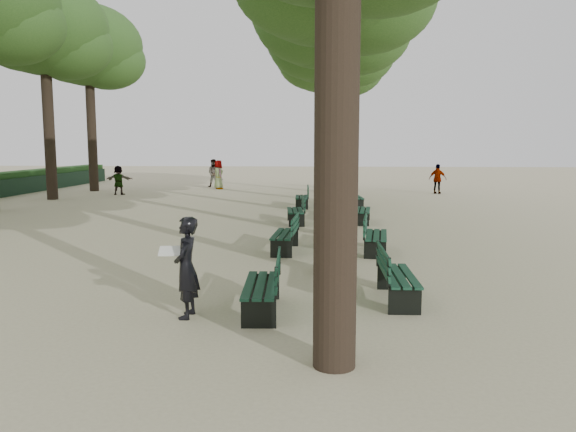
{
  "coord_description": "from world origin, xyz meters",
  "views": [
    {
      "loc": [
        1.38,
        -8.58,
        2.69
      ],
      "look_at": [
        0.6,
        3.0,
        1.2
      ],
      "focal_mm": 35.0,
      "sensor_mm": 36.0,
      "label": 1
    }
  ],
  "objects": [
    {
      "name": "pedestrian_e",
      "position": [
        -9.69,
        20.75,
        0.78
      ],
      "size": [
        1.46,
        0.34,
        1.57
      ],
      "primitive_type": "imported",
      "rotation": [
        0.0,
        0.0,
        3.12
      ],
      "color": "#262628",
      "rests_on": "ground"
    },
    {
      "name": "bench_right_2",
      "position": [
        2.63,
        10.65,
        0.27
      ],
      "size": [
        0.73,
        1.84,
        0.92
      ],
      "color": "black",
      "rests_on": "ground"
    },
    {
      "name": "bench_right_3",
      "position": [
        2.63,
        15.4,
        0.27
      ],
      "size": [
        0.73,
        1.84,
        0.92
      ],
      "color": "black",
      "rests_on": "ground"
    },
    {
      "name": "bench_left_1",
      "position": [
        0.37,
        5.29,
        0.27
      ],
      "size": [
        0.65,
        1.82,
        0.92
      ],
      "color": "black",
      "rests_on": "ground"
    },
    {
      "name": "bench_right_0",
      "position": [
        2.63,
        0.94,
        0.27
      ],
      "size": [
        0.61,
        1.81,
        0.92
      ],
      "color": "black",
      "rests_on": "ground"
    },
    {
      "name": "tree_central_4",
      "position": [
        1.5,
        18.0,
        7.65
      ],
      "size": [
        6.0,
        6.0,
        9.95
      ],
      "color": "#33261C",
      "rests_on": "ground"
    },
    {
      "name": "bench_left_2",
      "position": [
        0.37,
        10.34,
        0.27
      ],
      "size": [
        0.74,
        1.85,
        0.92
      ],
      "color": "black",
      "rests_on": "ground"
    },
    {
      "name": "man_with_map",
      "position": [
        -0.76,
        -0.2,
        0.79
      ],
      "size": [
        0.59,
        0.63,
        1.59
      ],
      "color": "black",
      "rests_on": "ground"
    },
    {
      "name": "pedestrian_d",
      "position": [
        -5.08,
        24.88,
        0.87
      ],
      "size": [
        0.71,
        0.91,
        1.74
      ],
      "primitive_type": "imported",
      "rotation": [
        0.0,
        0.0,
        2.07
      ],
      "color": "#262628",
      "rests_on": "ground"
    },
    {
      "name": "bench_left_0",
      "position": [
        0.37,
        0.13,
        0.27
      ],
      "size": [
        0.67,
        1.83,
        0.92
      ],
      "color": "black",
      "rests_on": "ground"
    },
    {
      "name": "tree_central_5",
      "position": [
        1.5,
        23.0,
        7.65
      ],
      "size": [
        6.0,
        6.0,
        9.95
      ],
      "color": "#33261C",
      "rests_on": "ground"
    },
    {
      "name": "tree_far_5",
      "position": [
        -12.0,
        23.0,
        8.14
      ],
      "size": [
        6.0,
        6.0,
        10.45
      ],
      "color": "#33261C",
      "rests_on": "ground"
    },
    {
      "name": "pedestrian_a",
      "position": [
        -5.62,
        26.32,
        0.88
      ],
      "size": [
        0.86,
        0.36,
        1.76
      ],
      "primitive_type": "imported",
      "rotation": [
        0.0,
        0.0,
        0.0
      ],
      "color": "#262628",
      "rests_on": "ground"
    },
    {
      "name": "tree_far_4",
      "position": [
        -12.0,
        18.0,
        8.14
      ],
      "size": [
        6.0,
        6.0,
        10.45
      ],
      "color": "#33261C",
      "rests_on": "ground"
    },
    {
      "name": "bench_right_1",
      "position": [
        2.63,
        5.28,
        0.27
      ],
      "size": [
        0.75,
        1.85,
        0.92
      ],
      "color": "black",
      "rests_on": "ground"
    },
    {
      "name": "pedestrian_c",
      "position": [
        7.47,
        22.43,
        0.81
      ],
      "size": [
        1.0,
        0.71,
        1.63
      ],
      "primitive_type": "imported",
      "rotation": [
        0.0,
        0.0,
        2.69
      ],
      "color": "#262628",
      "rests_on": "ground"
    },
    {
      "name": "tree_central_3",
      "position": [
        1.5,
        13.0,
        7.65
      ],
      "size": [
        6.0,
        6.0,
        9.95
      ],
      "color": "#33261C",
      "rests_on": "ground"
    },
    {
      "name": "bench_left_3",
      "position": [
        0.37,
        15.27,
        0.27
      ],
      "size": [
        0.64,
        1.82,
        0.92
      ],
      "color": "black",
      "rests_on": "ground"
    },
    {
      "name": "pedestrian_b",
      "position": [
        2.05,
        25.58,
        0.92
      ],
      "size": [
        0.54,
        1.23,
        1.84
      ],
      "primitive_type": "imported",
      "rotation": [
        0.0,
        0.0,
        4.86
      ],
      "color": "#262628",
      "rests_on": "ground"
    },
    {
      "name": "ground",
      "position": [
        0.0,
        0.0,
        0.0
      ],
      "size": [
        120.0,
        120.0,
        0.0
      ],
      "primitive_type": "plane",
      "color": "#C3BA94",
      "rests_on": "ground"
    }
  ]
}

